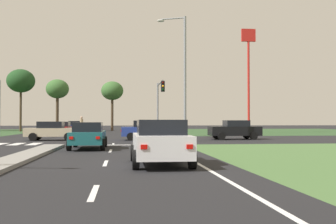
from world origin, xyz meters
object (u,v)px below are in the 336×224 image
car_red_near (62,128)px  car_teal_second (88,135)px  car_navy_fifth (75,127)px  treeline_fifth (112,91)px  treeline_third (21,81)px  street_lamp_second (183,72)px  fastfood_pole_sign (248,58)px  car_beige_third (52,131)px  treeline_fourth (57,90)px  traffic_signal_far_right (160,98)px  car_black_fourth (235,130)px  car_white_sixth (160,142)px  car_blue_seventh (147,130)px  pedestrian_at_median (81,123)px

car_red_near → car_teal_second: car_teal_second is taller
car_navy_fifth → treeline_fifth: size_ratio=0.54×
car_red_near → treeline_third: 20.54m
street_lamp_second → fastfood_pole_sign: (11.39, 19.22, 4.27)m
car_beige_third → treeline_fourth: bearing=-171.7°
traffic_signal_far_right → treeline_fourth: treeline_fourth is taller
car_teal_second → treeline_fifth: 41.40m
car_red_near → car_black_fourth: 19.04m
car_red_near → car_teal_second: (4.53, -20.62, 0.01)m
car_navy_fifth → car_white_sixth: car_white_sixth is taller
fastfood_pole_sign → traffic_signal_far_right: bearing=-137.8°
car_blue_seventh → traffic_signal_far_right: bearing=163.0°
street_lamp_second → pedestrian_at_median: 16.15m
car_beige_third → treeline_fourth: size_ratio=0.55×
car_white_sixth → pedestrian_at_median: 28.78m
car_red_near → car_navy_fifth: (0.13, 10.89, 0.03)m
car_navy_fifth → traffic_signal_far_right: 19.60m
car_blue_seventh → treeline_third: size_ratio=0.45×
car_red_near → treeline_fourth: (-3.16, 16.73, 5.43)m
pedestrian_at_median → treeline_fifth: size_ratio=0.24×
car_red_near → car_black_fourth: size_ratio=0.99×
traffic_signal_far_right → pedestrian_at_median: (-7.77, 4.97, -2.45)m
traffic_signal_far_right → street_lamp_second: 8.21m
car_navy_fifth → pedestrian_at_median: bearing=99.8°
car_blue_seventh → treeline_fourth: bearing=-157.3°
car_blue_seventh → car_black_fourth: bearing=92.9°
car_beige_third → treeline_fourth: 28.05m
car_beige_third → pedestrian_at_median: bearing=172.2°
street_lamp_second → car_blue_seventh: bearing=130.4°
street_lamp_second → traffic_signal_far_right: bearing=97.1°
fastfood_pole_sign → treeline_fourth: (-25.45, 11.36, -3.33)m
treeline_fourth → treeline_fifth: bearing=24.9°
car_teal_second → car_beige_third: 10.77m
car_black_fourth → car_teal_second: bearing=131.7°
car_blue_seventh → pedestrian_at_median: size_ratio=2.21×
car_blue_seventh → traffic_signal_far_right: (1.54, 5.04, 2.94)m
car_black_fourth → treeline_third: (-24.45, 27.92, 6.62)m
car_teal_second → fastfood_pole_sign: (17.77, 25.99, 8.76)m
fastfood_pole_sign → car_black_fourth: bearing=-112.0°
car_navy_fifth → treeline_third: (-8.69, 6.54, 6.66)m
car_teal_second → street_lamp_second: 10.33m
street_lamp_second → treeline_fifth: 34.82m
fastfood_pole_sign → treeline_third: 33.19m
treeline_third → car_red_near: bearing=-63.8°
car_beige_third → street_lamp_second: street_lamp_second is taller
car_navy_fifth → car_blue_seventh: 23.28m
car_black_fourth → treeline_fifth: treeline_fifth is taller
street_lamp_second → treeline_third: 36.90m
treeline_fifth → car_beige_third: bearing=-97.3°
fastfood_pole_sign → treeline_third: size_ratio=1.44×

